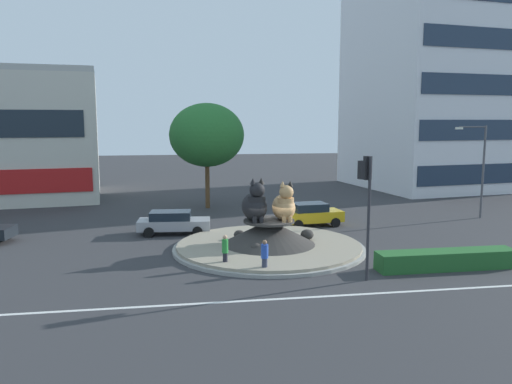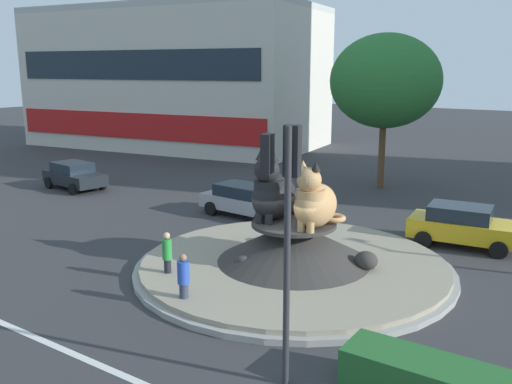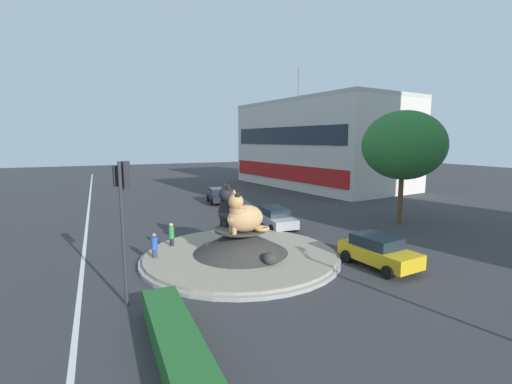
% 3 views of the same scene
% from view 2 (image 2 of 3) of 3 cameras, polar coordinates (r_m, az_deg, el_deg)
% --- Properties ---
extents(ground_plane, '(160.00, 160.00, 0.00)m').
position_cam_2_polar(ground_plane, '(19.04, 3.85, -8.00)').
color(ground_plane, '#333335').
extents(lane_centreline, '(112.00, 0.20, 0.01)m').
position_cam_2_polar(lane_centreline, '(13.47, -14.06, -17.64)').
color(lane_centreline, silver).
rests_on(lane_centreline, ground).
extents(roundabout_island, '(10.72, 10.72, 1.68)m').
position_cam_2_polar(roundabout_island, '(18.84, 3.90, -6.30)').
color(roundabout_island, gray).
rests_on(roundabout_island, ground).
extents(cat_statue_black, '(1.57, 2.47, 2.43)m').
position_cam_2_polar(cat_statue_black, '(18.64, 1.76, -0.17)').
color(cat_statue_black, black).
rests_on(cat_statue_black, roundabout_island).
extents(cat_statue_calico, '(1.47, 2.35, 2.24)m').
position_cam_2_polar(cat_statue_calico, '(17.79, 6.04, -1.10)').
color(cat_statue_calico, tan).
rests_on(cat_statue_calico, roundabout_island).
extents(traffic_light_mast, '(0.71, 0.62, 5.61)m').
position_cam_2_polar(traffic_light_mast, '(11.27, 3.07, -0.86)').
color(traffic_light_mast, '#2D2D33').
rests_on(traffic_light_mast, ground).
extents(shophouse_block, '(25.64, 15.81, 15.84)m').
position_cam_2_polar(shophouse_block, '(49.76, -8.09, 11.55)').
color(shophouse_block, beige).
rests_on(shophouse_block, ground).
extents(broadleaf_tree_behind_island, '(6.05, 6.05, 8.57)m').
position_cam_2_polar(broadleaf_tree_behind_island, '(31.68, 13.17, 11.05)').
color(broadleaf_tree_behind_island, brown).
rests_on(broadleaf_tree_behind_island, ground).
extents(pedestrian_green_shirt, '(0.31, 0.31, 1.66)m').
position_cam_2_polar(pedestrian_green_shirt, '(17.88, -9.12, -6.49)').
color(pedestrian_green_shirt, black).
rests_on(pedestrian_green_shirt, ground).
extents(pedestrian_blue_shirt, '(0.35, 0.35, 1.63)m').
position_cam_2_polar(pedestrian_blue_shirt, '(15.95, -7.47, -8.97)').
color(pedestrian_blue_shirt, '#33384C').
rests_on(pedestrian_blue_shirt, ground).
extents(sedan_on_far_lane, '(4.23, 2.45, 1.50)m').
position_cam_2_polar(sedan_on_far_lane, '(32.83, -18.22, 1.66)').
color(sedan_on_far_lane, black).
rests_on(sedan_on_far_lane, ground).
extents(hatchback_near_shophouse, '(4.19, 2.36, 1.58)m').
position_cam_2_polar(hatchback_near_shophouse, '(22.64, 20.55, -3.22)').
color(hatchback_near_shophouse, gold).
rests_on(hatchback_near_shophouse, ground).
extents(parked_car_right, '(4.64, 2.25, 1.47)m').
position_cam_2_polar(parked_car_right, '(25.41, -0.99, -0.82)').
color(parked_car_right, '#99999E').
rests_on(parked_car_right, ground).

